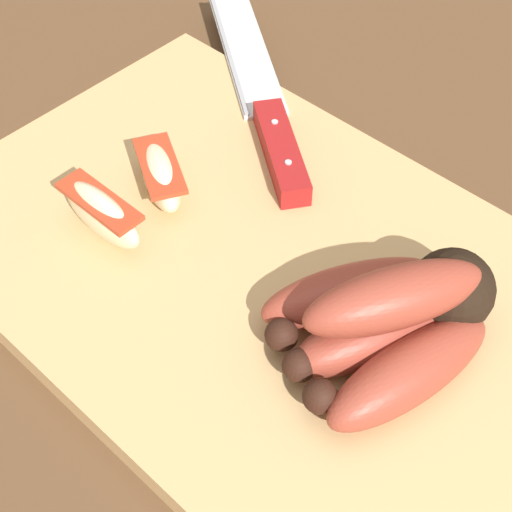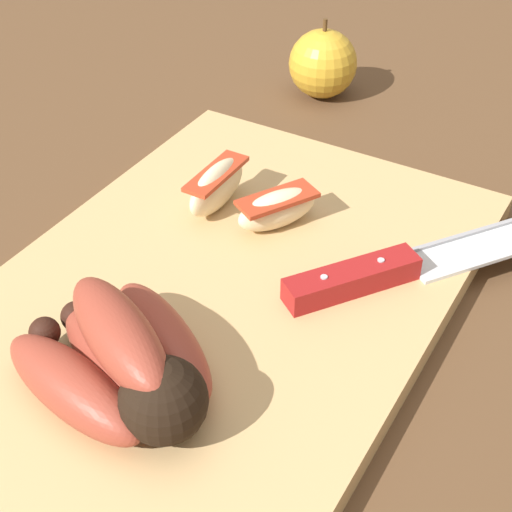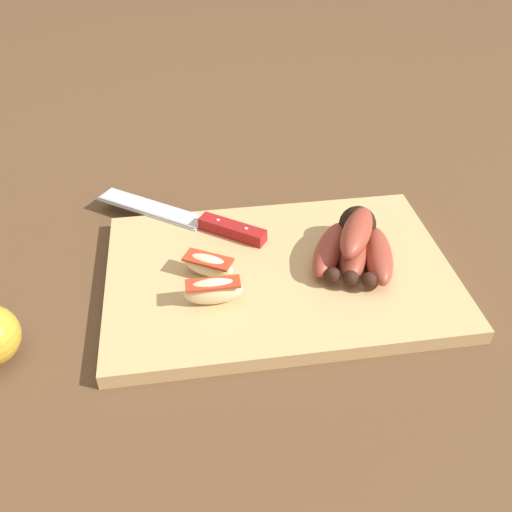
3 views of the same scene
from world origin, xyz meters
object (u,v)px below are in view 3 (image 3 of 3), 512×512
(banana_bunch, at_px, (355,244))
(chefs_knife, at_px, (203,222))
(apple_wedge_near, at_px, (208,265))
(apple_wedge_middle, at_px, (213,291))

(banana_bunch, xyz_separation_m, chefs_knife, (-0.19, 0.10, -0.02))
(banana_bunch, height_order, chefs_knife, banana_bunch)
(chefs_knife, height_order, apple_wedge_near, apple_wedge_near)
(banana_bunch, relative_size, apple_wedge_near, 2.00)
(apple_wedge_near, relative_size, apple_wedge_middle, 1.00)
(banana_bunch, distance_m, chefs_knife, 0.22)
(apple_wedge_near, xyz_separation_m, apple_wedge_middle, (0.00, -0.05, 0.00))
(chefs_knife, relative_size, apple_wedge_middle, 3.43)
(banana_bunch, distance_m, apple_wedge_middle, 0.20)
(apple_wedge_near, bearing_deg, chefs_knife, 89.84)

